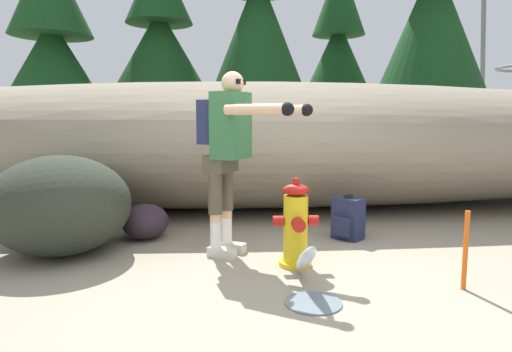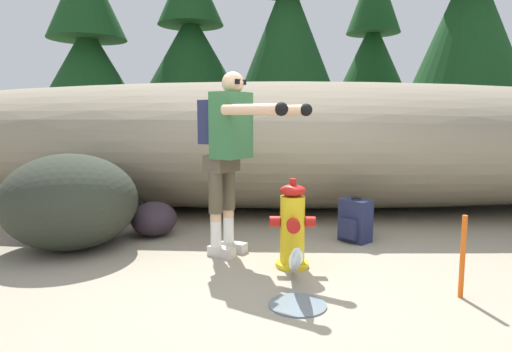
% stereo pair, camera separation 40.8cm
% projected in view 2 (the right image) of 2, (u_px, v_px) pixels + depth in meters
% --- Properties ---
extents(ground_plane, '(56.00, 56.00, 0.04)m').
position_uv_depth(ground_plane, '(276.00, 285.00, 3.49)').
color(ground_plane, gray).
extents(dirt_embankment, '(16.03, 3.20, 1.78)m').
position_uv_depth(dirt_embankment, '(274.00, 144.00, 6.51)').
color(dirt_embankment, gray).
rests_on(dirt_embankment, ground_plane).
extents(fire_hydrant, '(0.39, 0.34, 0.77)m').
position_uv_depth(fire_hydrant, '(292.00, 227.00, 3.82)').
color(fire_hydrant, gold).
rests_on(fire_hydrant, ground_plane).
extents(hydrant_water_jet, '(0.40, 0.88, 0.46)m').
position_uv_depth(hydrant_water_jet, '(296.00, 269.00, 3.31)').
color(hydrant_water_jet, silver).
rests_on(hydrant_water_jet, ground_plane).
extents(utility_worker, '(1.03, 0.83, 1.69)m').
position_uv_depth(utility_worker, '(230.00, 142.00, 4.08)').
color(utility_worker, beige).
rests_on(utility_worker, ground_plane).
extents(spare_backpack, '(0.36, 0.36, 0.47)m').
position_uv_depth(spare_backpack, '(355.00, 221.00, 4.64)').
color(spare_backpack, '#23284C').
rests_on(spare_backpack, ground_plane).
extents(boulder_large, '(1.37, 1.34, 0.93)m').
position_uv_depth(boulder_large, '(70.00, 201.00, 4.37)').
color(boulder_large, '#2B3026').
rests_on(boulder_large, ground_plane).
extents(boulder_mid, '(0.97, 0.85, 0.60)m').
position_uv_depth(boulder_mid, '(67.00, 196.00, 5.64)').
color(boulder_mid, '#2A2523').
rests_on(boulder_mid, ground_plane).
extents(boulder_small, '(0.69, 0.74, 0.48)m').
position_uv_depth(boulder_small, '(120.00, 201.00, 5.65)').
color(boulder_small, '#2C302D').
rests_on(boulder_small, ground_plane).
extents(boulder_outlier, '(0.49, 0.57, 0.37)m').
position_uv_depth(boulder_outlier, '(154.00, 219.00, 4.88)').
color(boulder_outlier, '#31252F').
rests_on(boulder_outlier, ground_plane).
extents(pine_tree_far_left, '(2.70, 2.70, 5.01)m').
position_uv_depth(pine_tree_far_left, '(88.00, 55.00, 10.17)').
color(pine_tree_far_left, '#47331E').
rests_on(pine_tree_far_left, ground_plane).
extents(pine_tree_left, '(2.49, 2.49, 5.32)m').
position_uv_depth(pine_tree_left, '(191.00, 38.00, 11.06)').
color(pine_tree_left, '#47331E').
rests_on(pine_tree_left, ground_plane).
extents(pine_tree_center, '(2.36, 2.36, 6.55)m').
position_uv_depth(pine_tree_center, '(287.00, 12.00, 10.22)').
color(pine_tree_center, '#47331E').
rests_on(pine_tree_center, ground_plane).
extents(pine_tree_right, '(2.35, 2.35, 5.78)m').
position_uv_depth(pine_tree_right, '(373.00, 47.00, 12.80)').
color(pine_tree_right, '#47331E').
rests_on(pine_tree_right, ground_plane).
extents(pine_tree_far_right, '(2.84, 2.84, 7.22)m').
position_uv_depth(pine_tree_far_right, '(471.00, 2.00, 9.82)').
color(pine_tree_far_right, '#47331E').
rests_on(pine_tree_far_right, ground_plane).
extents(survey_stake, '(0.04, 0.04, 0.60)m').
position_uv_depth(survey_stake, '(463.00, 257.00, 3.17)').
color(survey_stake, '#E55914').
rests_on(survey_stake, ground_plane).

